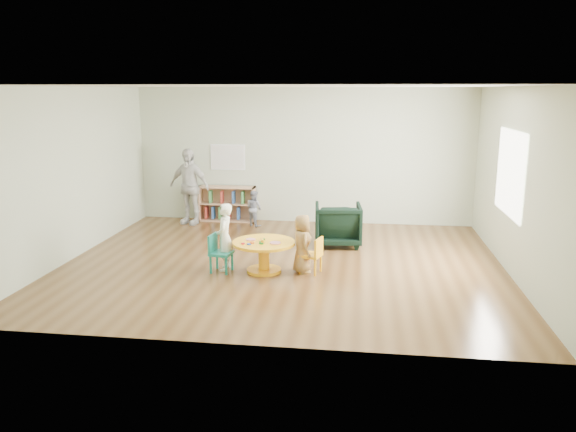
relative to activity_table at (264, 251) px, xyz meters
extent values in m
plane|color=#54361A|center=(0.23, 0.45, -0.33)|extent=(7.00, 7.00, 0.00)
cube|color=silver|center=(0.23, 0.45, 2.42)|extent=(7.00, 6.00, 0.10)
cube|color=#AEBBA0|center=(0.23, 3.45, 1.07)|extent=(7.00, 0.10, 2.80)
cube|color=#AEBBA0|center=(0.23, -2.55, 1.07)|extent=(7.00, 0.10, 2.80)
cube|color=#AEBBA0|center=(-3.27, 0.45, 1.07)|extent=(0.10, 6.00, 2.80)
cube|color=#AEBBA0|center=(3.73, 0.45, 1.07)|extent=(0.10, 6.00, 2.80)
cube|color=silver|center=(3.71, 0.75, 1.17)|extent=(0.02, 1.60, 1.30)
cylinder|color=#FFAF15|center=(0.00, 0.00, -0.11)|extent=(0.17, 0.17, 0.44)
cylinder|color=#FFAF15|center=(0.00, 0.00, -0.31)|extent=(0.54, 0.54, 0.04)
cylinder|color=#FFAF15|center=(0.00, 0.00, 0.13)|extent=(0.96, 0.96, 0.04)
cylinder|color=#DB7E81|center=(-0.21, 0.05, 0.16)|extent=(0.15, 0.15, 0.02)
cylinder|color=#DB7E81|center=(0.19, -0.08, 0.16)|extent=(0.17, 0.17, 0.02)
cylinder|color=#FFAF15|center=(-0.02, -0.02, 0.17)|extent=(0.07, 0.13, 0.04)
cylinder|color=#12691E|center=(-0.04, -0.10, 0.17)|extent=(0.03, 0.05, 0.02)
cylinder|color=#12691E|center=(0.00, 0.06, 0.17)|extent=(0.03, 0.05, 0.02)
cube|color=red|center=(-0.28, -0.19, 0.16)|extent=(0.06, 0.06, 0.02)
cube|color=#DE4D12|center=(-0.15, -0.13, 0.16)|extent=(0.07, 0.06, 0.02)
cube|color=blue|center=(-0.19, -0.22, 0.16)|extent=(0.07, 0.07, 0.02)
cube|color=#12691E|center=(-0.01, -0.15, 0.16)|extent=(0.06, 0.06, 0.02)
cube|color=#167A69|center=(-0.65, -0.09, -0.04)|extent=(0.36, 0.36, 0.04)
cube|color=#167A69|center=(-0.78, -0.08, 0.12)|extent=(0.08, 0.32, 0.27)
cylinder|color=#167A69|center=(-0.75, 0.05, -0.20)|extent=(0.04, 0.04, 0.27)
cylinder|color=#167A69|center=(-0.79, -0.20, -0.20)|extent=(0.04, 0.04, 0.27)
cylinder|color=#167A69|center=(-0.50, 0.01, -0.20)|extent=(0.04, 0.04, 0.27)
cylinder|color=#167A69|center=(-0.54, -0.24, -0.20)|extent=(0.04, 0.04, 0.27)
cube|color=#FFAF15|center=(0.72, 0.04, -0.05)|extent=(0.37, 0.37, 0.04)
cube|color=#FFAF15|center=(0.85, 0.00, 0.10)|extent=(0.12, 0.30, 0.26)
cylinder|color=#FFAF15|center=(0.80, -0.11, -0.20)|extent=(0.04, 0.04, 0.26)
cylinder|color=#FFAF15|center=(0.87, 0.12, -0.20)|extent=(0.04, 0.04, 0.26)
cylinder|color=#FFAF15|center=(0.57, -0.04, -0.20)|extent=(0.04, 0.04, 0.26)
cylinder|color=#FFAF15|center=(0.64, 0.19, -0.20)|extent=(0.04, 0.04, 0.26)
cube|color=tan|center=(-1.96, 3.28, 0.04)|extent=(0.03, 0.30, 0.75)
cube|color=tan|center=(-0.79, 3.28, 0.04)|extent=(0.03, 0.30, 0.75)
cube|color=tan|center=(-1.37, 3.28, -0.32)|extent=(1.20, 0.30, 0.03)
cube|color=tan|center=(-1.37, 3.28, 0.40)|extent=(1.20, 0.30, 0.03)
cube|color=tan|center=(-1.37, 3.28, 0.04)|extent=(1.14, 0.28, 0.03)
cube|color=tan|center=(-1.37, 3.42, 0.04)|extent=(1.20, 0.02, 0.75)
cube|color=#BA3C31|center=(-1.82, 3.26, -0.15)|extent=(0.04, 0.18, 0.26)
cube|color=#3665BD|center=(-1.67, 3.26, -0.15)|extent=(0.04, 0.18, 0.26)
cube|color=#499F53|center=(-1.52, 3.26, -0.15)|extent=(0.04, 0.18, 0.26)
cube|color=#BA3C31|center=(-1.32, 3.26, -0.15)|extent=(0.04, 0.18, 0.26)
cube|color=#3665BD|center=(-1.12, 3.26, -0.15)|extent=(0.04, 0.18, 0.26)
cube|color=#499F53|center=(-1.72, 3.26, 0.19)|extent=(0.04, 0.18, 0.26)
cube|color=#BA3C31|center=(-1.47, 3.26, 0.19)|extent=(0.04, 0.18, 0.26)
cube|color=#3665BD|center=(-1.22, 3.26, 0.19)|extent=(0.04, 0.18, 0.26)
cube|color=#499F53|center=(-1.02, 3.26, 0.19)|extent=(0.04, 0.18, 0.26)
cube|color=white|center=(-1.37, 3.43, 1.02)|extent=(0.74, 0.01, 0.54)
cube|color=#FB4E34|center=(-1.37, 3.43, 1.02)|extent=(0.70, 0.00, 0.50)
imported|color=black|center=(1.06, 1.68, 0.05)|extent=(0.88, 0.90, 0.76)
imported|color=white|center=(-0.61, 0.01, 0.19)|extent=(0.28, 0.40, 1.05)
imported|color=yellow|center=(0.59, 0.04, 0.12)|extent=(0.43, 0.52, 0.91)
imported|color=#1C2747|center=(-0.72, 2.92, 0.04)|extent=(0.45, 0.44, 0.74)
imported|color=silver|center=(-2.09, 2.94, 0.46)|extent=(1.00, 0.63, 1.58)
camera|label=1|loc=(1.47, -8.16, 2.42)|focal=35.00mm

